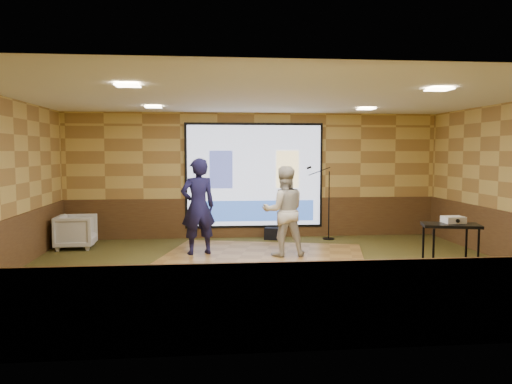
{
  "coord_description": "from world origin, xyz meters",
  "views": [
    {
      "loc": [
        -1.15,
        -8.47,
        2.08
      ],
      "look_at": [
        -0.2,
        1.05,
        1.3
      ],
      "focal_mm": 35.0,
      "sensor_mm": 36.0,
      "label": 1
    }
  ],
  "objects": [
    {
      "name": "av_table",
      "position": [
        2.75,
        -0.91,
        0.64
      ],
      "size": [
        0.88,
        0.46,
        0.92
      ],
      "rotation": [
        0.0,
        0.0,
        -0.26
      ],
      "color": "black",
      "rests_on": "ground"
    },
    {
      "name": "duffel_bag",
      "position": [
        0.44,
        3.12,
        0.14
      ],
      "size": [
        0.51,
        0.41,
        0.28
      ],
      "primitive_type": "cube",
      "rotation": [
        0.0,
        0.0,
        -0.29
      ],
      "color": "black",
      "rests_on": "ground"
    },
    {
      "name": "room_shell",
      "position": [
        0.0,
        0.0,
        2.09
      ],
      "size": [
        9.04,
        7.04,
        3.02
      ],
      "color": "tan",
      "rests_on": "ground"
    },
    {
      "name": "ground",
      "position": [
        0.0,
        0.0,
        0.0
      ],
      "size": [
        9.0,
        9.0,
        0.0
      ],
      "primitive_type": "plane",
      "color": "#2B3417",
      "rests_on": "ground"
    },
    {
      "name": "player_right",
      "position": [
        0.36,
        1.14,
        0.91
      ],
      "size": [
        0.88,
        0.7,
        1.77
      ],
      "primitive_type": "imported",
      "rotation": [
        0.0,
        0.0,
        3.18
      ],
      "color": "beige",
      "rests_on": "dance_floor"
    },
    {
      "name": "player_left",
      "position": [
        -1.32,
        1.46,
        0.99
      ],
      "size": [
        0.8,
        0.64,
        1.92
      ],
      "primitive_type": "imported",
      "rotation": [
        0.0,
        0.0,
        3.43
      ],
      "color": "#14123A",
      "rests_on": "dance_floor"
    },
    {
      "name": "wainscot_left",
      "position": [
        -4.48,
        0.0,
        0.47
      ],
      "size": [
        0.04,
        7.0,
        0.95
      ],
      "primitive_type": "cube",
      "color": "#462A17",
      "rests_on": "ground"
    },
    {
      "name": "projector",
      "position": [
        2.83,
        -0.82,
        0.98
      ],
      "size": [
        0.32,
        0.27,
        0.11
      ],
      "primitive_type": "cube",
      "rotation": [
        0.0,
        0.0,
        0.01
      ],
      "color": "silver",
      "rests_on": "av_table"
    },
    {
      "name": "mic_stand",
      "position": [
        1.68,
        3.02,
        0.49
      ],
      "size": [
        0.68,
        0.28,
        1.74
      ],
      "rotation": [
        0.0,
        0.0,
        0.36
      ],
      "color": "black",
      "rests_on": "ground"
    },
    {
      "name": "wainscot_back",
      "position": [
        0.0,
        3.48,
        0.47
      ],
      "size": [
        9.0,
        0.04,
        0.95
      ],
      "primitive_type": "cube",
      "color": "#462A17",
      "rests_on": "ground"
    },
    {
      "name": "downlight_nw",
      "position": [
        -2.2,
        1.8,
        2.97
      ],
      "size": [
        0.32,
        0.32,
        0.02
      ],
      "primitive_type": "cube",
      "color": "beige",
      "rests_on": "room_shell"
    },
    {
      "name": "banquet_chair",
      "position": [
        -3.94,
        2.46,
        0.36
      ],
      "size": [
        0.83,
        0.81,
        0.73
      ],
      "primitive_type": "imported",
      "rotation": [
        0.0,
        0.0,
        1.61
      ],
      "color": "gray",
      "rests_on": "ground"
    },
    {
      "name": "downlight_se",
      "position": [
        2.2,
        -1.5,
        2.97
      ],
      "size": [
        0.32,
        0.32,
        0.02
      ],
      "primitive_type": "cube",
      "color": "beige",
      "rests_on": "room_shell"
    },
    {
      "name": "downlight_ne",
      "position": [
        2.2,
        1.8,
        2.97
      ],
      "size": [
        0.32,
        0.32,
        0.02
      ],
      "primitive_type": "cube",
      "color": "beige",
      "rests_on": "room_shell"
    },
    {
      "name": "projector_screen",
      "position": [
        0.0,
        3.44,
        1.47
      ],
      "size": [
        3.32,
        0.06,
        2.52
      ],
      "color": "black",
      "rests_on": "room_shell"
    },
    {
      "name": "wainscot_front",
      "position": [
        0.0,
        -3.48,
        0.47
      ],
      "size": [
        9.0,
        0.04,
        0.95
      ],
      "primitive_type": "cube",
      "color": "#462A17",
      "rests_on": "ground"
    },
    {
      "name": "dance_floor",
      "position": [
        -0.04,
        1.18,
        0.01
      ],
      "size": [
        4.5,
        3.82,
        0.03
      ],
      "primitive_type": "cube",
      "rotation": [
        0.0,
        0.0,
        -0.24
      ],
      "color": "olive",
      "rests_on": "ground"
    },
    {
      "name": "downlight_sw",
      "position": [
        -2.2,
        -1.5,
        2.97
      ],
      "size": [
        0.32,
        0.32,
        0.02
      ],
      "primitive_type": "cube",
      "color": "beige",
      "rests_on": "room_shell"
    }
  ]
}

